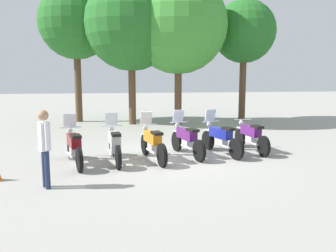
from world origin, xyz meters
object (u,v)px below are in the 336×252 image
Objects in this scene: tree_2 at (178,25)px; tree_1 at (131,24)px; motorcycle_4 at (221,138)px; motorcycle_1 at (114,144)px; motorcycle_5 at (251,136)px; motorcycle_2 at (152,143)px; motorcycle_3 at (187,139)px; tree_3 at (244,32)px; tree_0 at (76,23)px; person_0 at (45,143)px; motorcycle_0 at (74,146)px.

tree_1 is at bearing 172.28° from tree_2.
motorcycle_1 is at bearing 81.60° from motorcycle_4.
motorcycle_5 is at bearing -93.09° from motorcycle_4.
motorcycle_4 is 8.82m from tree_1.
motorcycle_3 is (1.10, 0.38, 0.00)m from motorcycle_2.
tree_3 is at bearing -46.64° from motorcycle_1.
motorcycle_2 is 0.29× the size of tree_2.
motorcycle_3 is 8.64m from tree_1.
motorcycle_1 is at bearing 93.35° from motorcycle_5.
motorcycle_2 is at bearing 95.11° from motorcycle_3.
person_0 is at bearing -88.18° from tree_0.
motorcycle_4 is at bearing -59.49° from tree_0.
motorcycle_2 is 1.26× the size of person_0.
motorcycle_4 is at bearing -115.31° from tree_3.
motorcycle_3 is 0.30× the size of tree_0.
tree_0 is 1.10× the size of tree_3.
tree_2 is (5.08, -1.76, -0.24)m from tree_0.
motorcycle_4 is (3.28, 0.46, 0.00)m from motorcycle_1.
tree_0 is at bearing 4.77° from motorcycle_1.
motorcycle_0 is at bearing -130.78° from person_0.
motorcycle_3 is at bearing -121.29° from tree_3.
motorcycle_4 is at bearing -88.58° from motorcycle_1.
tree_0 is at bearing -118.02° from person_0.
person_0 is at bearing -116.39° from tree_2.
tree_1 is (2.42, 9.83, 3.95)m from person_0.
motorcycle_1 is at bearing -113.62° from tree_2.
motorcycle_1 is at bearing -97.81° from motorcycle_0.
tree_2 reaches higher than motorcycle_3.
motorcycle_5 is at bearing -89.80° from motorcycle_2.
motorcycle_4 is 11.12m from tree_0.
motorcycle_5 is 11.48m from tree_0.
motorcycle_2 is at bearing 84.77° from motorcycle_4.
motorcycle_0 is 0.98× the size of motorcycle_5.
person_0 reaches higher than motorcycle_5.
tree_0 reaches higher than motorcycle_2.
tree_0 is (-2.94, 9.13, 4.65)m from motorcycle_2.
tree_1 is 1.12× the size of tree_3.
motorcycle_0 is at bearing -85.46° from tree_0.
tree_1 reaches higher than person_0.
motorcycle_1 is 1.03× the size of motorcycle_4.
motorcycle_2 is at bearing -170.14° from person_0.
motorcycle_2 is 3.39m from person_0.
tree_3 is (5.92, 8.32, 4.25)m from motorcycle_2.
motorcycle_0 is 1.00× the size of motorcycle_3.
tree_1 is at bearing -10.55° from motorcycle_2.
motorcycle_2 is (1.09, 0.03, 0.00)m from motorcycle_1.
motorcycle_0 is 0.33× the size of tree_3.
motorcycle_0 and motorcycle_2 have the same top height.
tree_0 is at bearing 30.43° from motorcycle_5.
motorcycle_4 is 0.97× the size of motorcycle_5.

